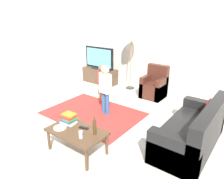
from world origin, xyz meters
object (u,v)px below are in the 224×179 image
tv (99,58)px  tv_remote (84,128)px  child_center (105,86)px  coffee_table (77,133)px  bottle (95,127)px  floor_lamp (132,38)px  child_near_tv (102,80)px  tv_stand (100,76)px  book_stack (68,118)px  plate (60,128)px  armchair (155,87)px  soda_can (81,135)px  couch (195,133)px

tv → tv_remote: 3.73m
child_center → coffee_table: bearing=-69.9°
bottle → tv_remote: 0.30m
floor_lamp → child_near_tv: floor_lamp is taller
tv_stand → child_near_tv: size_ratio=1.19×
book_stack → tv_remote: size_ratio=1.79×
tv_stand → book_stack: 3.56m
child_near_tv → plate: (0.77, -2.05, -0.18)m
child_center → tv_remote: child_center is taller
tv_stand → armchair: size_ratio=1.33×
soda_can → plate: 0.50m
couch → child_center: 2.13m
tv → floor_lamp: (1.11, 0.17, 0.70)m
floor_lamp → child_near_tv: bearing=-91.2°
soda_can → floor_lamp: bearing=109.9°
tv_stand → floor_lamp: 1.71m
tv_remote → plate: bearing=-160.3°
floor_lamp → tv_remote: floor_lamp is taller
child_center → floor_lamp: bearing=104.8°
tv_remote → couch: bearing=22.5°
couch → soda_can: bearing=-132.6°
tv_stand → book_stack: book_stack is taller
tv_stand → bottle: 3.92m
child_near_tv → coffee_table: bearing=-61.6°
tv → child_center: (1.60, -1.68, -0.14)m
armchair → plate: 3.23m
child_near_tv → soda_can: size_ratio=8.42×
tv → child_near_tv: (1.08, -1.19, -0.24)m
floor_lamp → child_near_tv: 1.65m
tv_stand → coffee_table: size_ratio=1.20×
tv → tv_stand: bearing=90.0°
child_center → coffee_table: 1.57m
book_stack → bottle: (0.62, 0.01, 0.04)m
armchair → tv_remote: size_ratio=5.29×
coffee_table → soda_can: soda_can is taller
armchair → bottle: armchair is taller
child_near_tv → plate: child_near_tv is taller
tv → coffee_table: 3.81m
bottle → tv_remote: bearing=175.8°
coffee_table → soda_can: 0.27m
floor_lamp → bottle: bearing=-67.3°
child_center → soda_can: bearing=-64.4°
armchair → child_near_tv: (-0.96, -1.17, 0.31)m
book_stack → plate: 0.23m
child_near_tv → bottle: bearing=-53.3°
child_near_tv → plate: 2.20m
tv → plate: bearing=-60.3°
book_stack → soda_can: book_stack is taller
tv → coffee_table: (2.13, -3.12, -0.48)m
couch → floor_lamp: floor_lamp is taller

